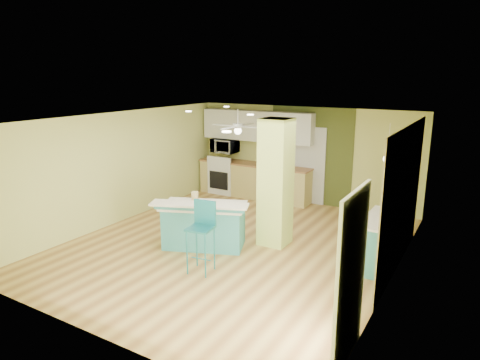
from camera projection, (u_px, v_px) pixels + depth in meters
name	position (u px, v px, depth m)	size (l,w,h in m)	color
floor	(234.00, 245.00, 8.50)	(6.00, 7.00, 0.01)	olive
ceiling	(233.00, 119.00, 7.90)	(6.00, 7.00, 0.01)	white
wall_back	(304.00, 155.00, 11.13)	(6.00, 0.01, 2.50)	#CDD270
wall_front	(86.00, 246.00, 5.27)	(6.00, 0.01, 2.50)	#CDD270
wall_left	(121.00, 167.00, 9.68)	(0.01, 7.00, 2.50)	#CDD270
wall_right	(397.00, 209.00, 6.72)	(0.01, 7.00, 2.50)	#CDD270
wood_panel	(403.00, 199.00, 7.23)	(0.02, 3.40, 2.50)	#938054
olive_accent	(311.00, 156.00, 11.01)	(2.20, 0.02, 2.50)	#475120
interior_door	(310.00, 166.00, 11.05)	(0.82, 0.05, 2.00)	silver
french_door	(351.00, 278.00, 4.86)	(0.04, 1.08, 2.10)	white
column	(276.00, 183.00, 8.30)	(0.55, 0.55, 2.50)	#CCE369
kitchen_run	(254.00, 180.00, 11.70)	(3.25, 0.63, 0.94)	tan
stove	(225.00, 177.00, 12.17)	(0.76, 0.66, 1.08)	white
upper_cabinets	(257.00, 126.00, 11.45)	(3.20, 0.34, 0.80)	white
microwave	(225.00, 146.00, 11.96)	(0.70, 0.48, 0.39)	silver
ceiling_fan	(238.00, 127.00, 10.21)	(1.41, 1.41, 0.61)	silver
pendant_lamp	(387.00, 159.00, 7.36)	(0.14, 0.14, 0.69)	white
wall_decor	(405.00, 179.00, 7.33)	(0.03, 0.90, 0.70)	brown
peninsula	(204.00, 224.00, 8.35)	(1.95, 1.54, 0.98)	teal
bar_stool	(202.00, 225.00, 7.23)	(0.46, 0.46, 1.24)	#1C747E
side_counter	(381.00, 242.00, 7.51)	(0.58, 1.37, 0.88)	teal
fruit_bowl	(274.00, 164.00, 11.29)	(0.33, 0.33, 0.08)	#352015
canister	(195.00, 197.00, 8.47)	(0.14, 0.14, 0.19)	gold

